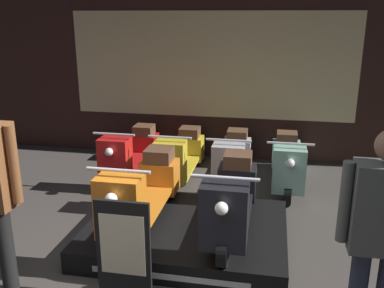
% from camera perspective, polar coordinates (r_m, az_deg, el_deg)
% --- Properties ---
extents(shop_wall_back, '(8.42, 0.09, 3.20)m').
position_cam_1_polar(shop_wall_back, '(7.07, 2.52, 10.85)').
color(shop_wall_back, '#331E19').
rests_on(shop_wall_back, ground_plane).
extents(display_platform, '(2.07, 1.58, 0.23)m').
position_cam_1_polar(display_platform, '(4.63, -0.72, -11.85)').
color(display_platform, black).
rests_on(display_platform, ground_plane).
extents(scooter_display_left, '(0.58, 1.79, 0.83)m').
position_cam_1_polar(scooter_display_left, '(4.54, -6.55, -6.25)').
color(scooter_display_left, black).
rests_on(scooter_display_left, display_platform).
extents(scooter_display_right, '(0.58, 1.79, 0.83)m').
position_cam_1_polar(scooter_display_right, '(4.37, 5.30, -7.17)').
color(scooter_display_right, black).
rests_on(scooter_display_right, display_platform).
extents(scooter_backrow_0, '(0.58, 1.79, 0.83)m').
position_cam_1_polar(scooter_backrow_0, '(6.52, -8.07, -1.18)').
color(scooter_backrow_0, black).
rests_on(scooter_backrow_0, ground_plane).
extents(scooter_backrow_1, '(0.58, 1.79, 0.83)m').
position_cam_1_polar(scooter_backrow_1, '(6.32, -1.47, -1.60)').
color(scooter_backrow_1, black).
rests_on(scooter_backrow_1, ground_plane).
extents(scooter_backrow_2, '(0.58, 1.79, 0.83)m').
position_cam_1_polar(scooter_backrow_2, '(6.21, 5.47, -2.02)').
color(scooter_backrow_2, black).
rests_on(scooter_backrow_2, ground_plane).
extents(scooter_backrow_3, '(0.58, 1.79, 0.83)m').
position_cam_1_polar(scooter_backrow_3, '(6.19, 12.56, -2.41)').
color(scooter_backrow_3, black).
rests_on(scooter_backrow_3, ground_plane).
extents(person_right_browsing, '(0.57, 0.23, 1.65)m').
position_cam_1_polar(person_right_browsing, '(3.20, 23.83, -10.14)').
color(person_right_browsing, '#232838').
rests_on(person_right_browsing, ground_plane).
extents(price_sign_board, '(0.47, 0.04, 0.91)m').
position_cam_1_polar(price_sign_board, '(3.71, -9.13, -13.87)').
color(price_sign_board, black).
rests_on(price_sign_board, ground_plane).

